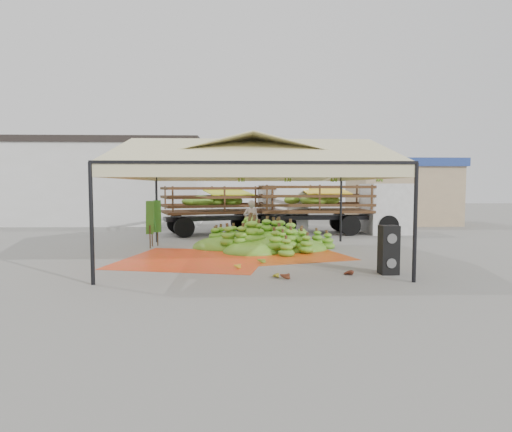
{
  "coord_description": "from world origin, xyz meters",
  "views": [
    {
      "loc": [
        -0.34,
        -14.5,
        2.42
      ],
      "look_at": [
        0.2,
        1.5,
        1.3
      ],
      "focal_mm": 30.0,
      "sensor_mm": 36.0,
      "label": 1
    }
  ],
  "objects_px": {
    "speaker_stack": "(389,250)",
    "vendor": "(251,221)",
    "truck_left": "(241,203)",
    "truck_right": "(339,203)",
    "banana_heap": "(262,234)"
  },
  "relations": [
    {
      "from": "banana_heap",
      "to": "vendor",
      "type": "xyz_separation_m",
      "value": [
        -0.36,
        2.0,
        0.33
      ]
    },
    {
      "from": "banana_heap",
      "to": "speaker_stack",
      "type": "distance_m",
      "value": 5.93
    },
    {
      "from": "banana_heap",
      "to": "truck_left",
      "type": "xyz_separation_m",
      "value": [
        -0.82,
        5.64,
        0.94
      ]
    },
    {
      "from": "vendor",
      "to": "truck_right",
      "type": "height_order",
      "value": "truck_right"
    },
    {
      "from": "speaker_stack",
      "to": "truck_right",
      "type": "height_order",
      "value": "truck_right"
    },
    {
      "from": "truck_left",
      "to": "truck_right",
      "type": "relative_size",
      "value": 1.02
    },
    {
      "from": "banana_heap",
      "to": "truck_right",
      "type": "distance_m",
      "value": 6.81
    },
    {
      "from": "speaker_stack",
      "to": "truck_right",
      "type": "bearing_deg",
      "value": 81.78
    },
    {
      "from": "vendor",
      "to": "truck_left",
      "type": "distance_m",
      "value": 3.72
    },
    {
      "from": "vendor",
      "to": "speaker_stack",
      "type": "bearing_deg",
      "value": 117.68
    },
    {
      "from": "speaker_stack",
      "to": "truck_left",
      "type": "bearing_deg",
      "value": 108.17
    },
    {
      "from": "truck_left",
      "to": "vendor",
      "type": "bearing_deg",
      "value": -100.76
    },
    {
      "from": "speaker_stack",
      "to": "vendor",
      "type": "height_order",
      "value": "vendor"
    },
    {
      "from": "truck_left",
      "to": "truck_right",
      "type": "xyz_separation_m",
      "value": [
        5.03,
        -0.37,
        0.04
      ]
    },
    {
      "from": "banana_heap",
      "to": "vendor",
      "type": "bearing_deg",
      "value": 100.24
    }
  ]
}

